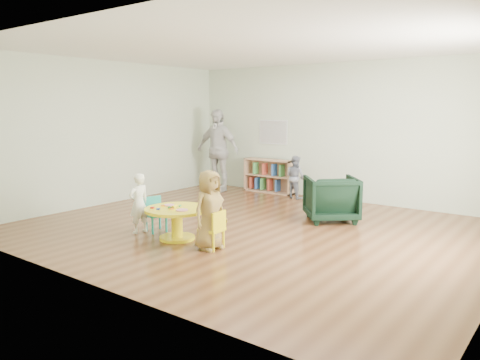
{
  "coord_description": "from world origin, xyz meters",
  "views": [
    {
      "loc": [
        4.15,
        -5.89,
        1.89
      ],
      "look_at": [
        -0.06,
        -0.3,
        0.81
      ],
      "focal_mm": 35.0,
      "sensor_mm": 36.0,
      "label": 1
    }
  ],
  "objects_px": {
    "armchair": "(331,198)",
    "adult_caretaker": "(217,150)",
    "activity_table": "(177,218)",
    "child_right": "(210,210)",
    "bookshelf": "(269,176)",
    "child_left": "(139,203)",
    "toddler": "(295,177)",
    "kid_chair_right": "(214,229)",
    "kid_chair_left": "(155,213)"
  },
  "relations": [
    {
      "from": "armchair",
      "to": "adult_caretaker",
      "type": "bearing_deg",
      "value": -57.71
    },
    {
      "from": "activity_table",
      "to": "bookshelf",
      "type": "height_order",
      "value": "bookshelf"
    },
    {
      "from": "child_left",
      "to": "toddler",
      "type": "bearing_deg",
      "value": -179.97
    },
    {
      "from": "kid_chair_right",
      "to": "bookshelf",
      "type": "relative_size",
      "value": 0.44
    },
    {
      "from": "toddler",
      "to": "bookshelf",
      "type": "bearing_deg",
      "value": -5.39
    },
    {
      "from": "kid_chair_left",
      "to": "kid_chair_right",
      "type": "relative_size",
      "value": 1.01
    },
    {
      "from": "bookshelf",
      "to": "child_right",
      "type": "distance_m",
      "value": 4.47
    },
    {
      "from": "child_left",
      "to": "child_right",
      "type": "height_order",
      "value": "child_right"
    },
    {
      "from": "kid_chair_left",
      "to": "kid_chair_right",
      "type": "xyz_separation_m",
      "value": [
        1.34,
        -0.17,
        -0.0
      ]
    },
    {
      "from": "child_left",
      "to": "child_right",
      "type": "relative_size",
      "value": 0.85
    },
    {
      "from": "activity_table",
      "to": "toddler",
      "type": "height_order",
      "value": "toddler"
    },
    {
      "from": "child_right",
      "to": "armchair",
      "type": "bearing_deg",
      "value": -7.43
    },
    {
      "from": "child_left",
      "to": "armchair",
      "type": "bearing_deg",
      "value": 148.68
    },
    {
      "from": "child_right",
      "to": "activity_table",
      "type": "bearing_deg",
      "value": 89.56
    },
    {
      "from": "activity_table",
      "to": "bookshelf",
      "type": "xyz_separation_m",
      "value": [
        -1.06,
        4.03,
        0.05
      ]
    },
    {
      "from": "kid_chair_left",
      "to": "child_left",
      "type": "height_order",
      "value": "child_left"
    },
    {
      "from": "child_left",
      "to": "activity_table",
      "type": "bearing_deg",
      "value": 104.85
    },
    {
      "from": "kid_chair_right",
      "to": "child_right",
      "type": "distance_m",
      "value": 0.26
    },
    {
      "from": "child_right",
      "to": "toddler",
      "type": "height_order",
      "value": "child_right"
    },
    {
      "from": "bookshelf",
      "to": "child_right",
      "type": "relative_size",
      "value": 1.11
    },
    {
      "from": "child_right",
      "to": "adult_caretaker",
      "type": "relative_size",
      "value": 0.58
    },
    {
      "from": "kid_chair_right",
      "to": "child_left",
      "type": "relative_size",
      "value": 0.58
    },
    {
      "from": "activity_table",
      "to": "toddler",
      "type": "distance_m",
      "value": 3.74
    },
    {
      "from": "armchair",
      "to": "child_right",
      "type": "distance_m",
      "value": 2.53
    },
    {
      "from": "armchair",
      "to": "child_right",
      "type": "xyz_separation_m",
      "value": [
        -0.58,
        -2.46,
        0.16
      ]
    },
    {
      "from": "child_left",
      "to": "child_right",
      "type": "xyz_separation_m",
      "value": [
        1.4,
        0.02,
        0.08
      ]
    },
    {
      "from": "activity_table",
      "to": "child_right",
      "type": "height_order",
      "value": "child_right"
    },
    {
      "from": "bookshelf",
      "to": "adult_caretaker",
      "type": "bearing_deg",
      "value": -151.56
    },
    {
      "from": "kid_chair_left",
      "to": "toddler",
      "type": "distance_m",
      "value": 3.63
    },
    {
      "from": "child_left",
      "to": "child_right",
      "type": "distance_m",
      "value": 1.4
    },
    {
      "from": "activity_table",
      "to": "kid_chair_right",
      "type": "xyz_separation_m",
      "value": [
        0.74,
        -0.04,
        -0.04
      ]
    },
    {
      "from": "bookshelf",
      "to": "armchair",
      "type": "xyz_separation_m",
      "value": [
        2.34,
        -1.65,
        0.02
      ]
    },
    {
      "from": "armchair",
      "to": "child_left",
      "type": "relative_size",
      "value": 0.91
    },
    {
      "from": "kid_chair_left",
      "to": "armchair",
      "type": "distance_m",
      "value": 2.93
    },
    {
      "from": "child_left",
      "to": "toddler",
      "type": "height_order",
      "value": "child_left"
    },
    {
      "from": "bookshelf",
      "to": "child_right",
      "type": "height_order",
      "value": "child_right"
    },
    {
      "from": "toddler",
      "to": "kid_chair_left",
      "type": "bearing_deg",
      "value": 97.96
    },
    {
      "from": "child_left",
      "to": "bookshelf",
      "type": "bearing_deg",
      "value": -167.67
    },
    {
      "from": "activity_table",
      "to": "child_right",
      "type": "bearing_deg",
      "value": -6.34
    },
    {
      "from": "kid_chair_right",
      "to": "armchair",
      "type": "relative_size",
      "value": 0.63
    },
    {
      "from": "bookshelf",
      "to": "kid_chair_left",
      "type": "bearing_deg",
      "value": -83.21
    },
    {
      "from": "child_left",
      "to": "child_right",
      "type": "bearing_deg",
      "value": 98.04
    },
    {
      "from": "kid_chair_right",
      "to": "adult_caretaker",
      "type": "bearing_deg",
      "value": 36.2
    },
    {
      "from": "bookshelf",
      "to": "adult_caretaker",
      "type": "relative_size",
      "value": 0.64
    },
    {
      "from": "bookshelf",
      "to": "child_left",
      "type": "height_order",
      "value": "child_left"
    },
    {
      "from": "bookshelf",
      "to": "adult_caretaker",
      "type": "distance_m",
      "value": 1.32
    },
    {
      "from": "kid_chair_right",
      "to": "toddler",
      "type": "height_order",
      "value": "toddler"
    },
    {
      "from": "kid_chair_left",
      "to": "child_left",
      "type": "distance_m",
      "value": 0.3
    },
    {
      "from": "child_left",
      "to": "adult_caretaker",
      "type": "bearing_deg",
      "value": -151.09
    },
    {
      "from": "activity_table",
      "to": "kid_chair_right",
      "type": "relative_size",
      "value": 1.75
    }
  ]
}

